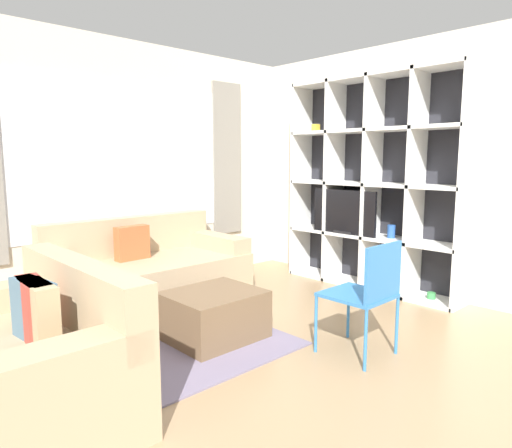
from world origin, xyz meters
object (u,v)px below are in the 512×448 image
object	(u,v)px
couch_side	(21,362)
folding_chair	(368,289)
shelving_unit	(373,185)
couch_main	(148,273)
ottoman	(214,315)

from	to	relation	value
couch_side	folding_chair	size ratio (longest dim) A/B	1.75
shelving_unit	folding_chair	size ratio (longest dim) A/B	2.72
shelving_unit	couch_main	size ratio (longest dim) A/B	1.24
shelving_unit	couch_side	distance (m)	3.85
couch_main	ottoman	world-z (taller)	couch_main
shelving_unit	couch_side	xyz separation A→B (m)	(-3.75, -0.13, -0.84)
ottoman	couch_main	bearing A→B (deg)	84.65
couch_side	ottoman	world-z (taller)	couch_side
couch_side	ottoman	xyz separation A→B (m)	(1.49, 0.14, -0.12)
couch_side	couch_main	bearing A→B (deg)	130.42
couch_main	shelving_unit	bearing A→B (deg)	-29.77
ottoman	folding_chair	distance (m)	1.25
couch_side	folding_chair	xyz separation A→B (m)	(2.10, -0.90, 0.20)
couch_side	ottoman	size ratio (longest dim) A/B	2.10
couch_side	folding_chair	bearing A→B (deg)	66.79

